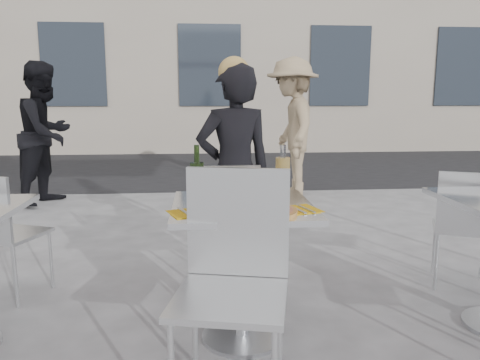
{
  "coord_description": "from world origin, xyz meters",
  "views": [
    {
      "loc": [
        -0.21,
        -2.35,
        1.3
      ],
      "look_at": [
        0.0,
        0.15,
        0.85
      ],
      "focal_mm": 35.0,
      "sensor_mm": 36.0,
      "label": 1
    }
  ],
  "objects": [
    {
      "name": "woman_diner",
      "position": [
        0.02,
        0.95,
        0.76
      ],
      "size": [
        0.63,
        0.48,
        1.53
      ],
      "primitive_type": "imported",
      "rotation": [
        0.0,
        0.0,
        3.38
      ],
      "color": "black",
      "rests_on": "ground"
    },
    {
      "name": "side_chair_lfar",
      "position": [
        -1.49,
        0.61,
        0.49
      ],
      "size": [
        0.49,
        0.5,
        0.83
      ],
      "rotation": [
        0.0,
        0.0,
        2.76
      ],
      "color": "silver",
      "rests_on": "ground"
    },
    {
      "name": "pedestrian_b",
      "position": [
        0.97,
        3.69,
        0.9
      ],
      "size": [
        0.68,
        1.17,
        1.8
      ],
      "primitive_type": "imported",
      "rotation": [
        0.0,
        0.0,
        4.7
      ],
      "color": "#988262",
      "rests_on": "ground"
    },
    {
      "name": "side_chair_rfar",
      "position": [
        1.54,
        0.53,
        0.49
      ],
      "size": [
        0.5,
        0.51,
        0.82
      ],
      "rotation": [
        0.0,
        0.0,
        2.72
      ],
      "color": "silver",
      "rests_on": "ground"
    },
    {
      "name": "pizza_far",
      "position": [
        0.09,
        0.21,
        0.77
      ],
      "size": [
        0.35,
        0.35,
        0.03
      ],
      "color": "white",
      "rests_on": "main_table"
    },
    {
      "name": "pizza_near",
      "position": [
        0.07,
        -0.19,
        0.76
      ],
      "size": [
        0.35,
        0.35,
        0.02
      ],
      "color": "#DBAC55",
      "rests_on": "main_table"
    },
    {
      "name": "ground",
      "position": [
        0.0,
        0.0,
        0.0
      ],
      "size": [
        80.0,
        80.0,
        0.0
      ],
      "primitive_type": "plane",
      "color": "slate"
    },
    {
      "name": "napkin_left",
      "position": [
        -0.27,
        -0.17,
        0.75
      ],
      "size": [
        0.23,
        0.23,
        0.01
      ],
      "rotation": [
        0.0,
        0.0,
        0.37
      ],
      "color": "gold",
      "rests_on": "main_table"
    },
    {
      "name": "wineglass_white_a",
      "position": [
        -0.11,
        0.03,
        0.86
      ],
      "size": [
        0.07,
        0.07,
        0.16
      ],
      "color": "white",
      "rests_on": "main_table"
    },
    {
      "name": "chair_near",
      "position": [
        -0.08,
        -0.48,
        0.59
      ],
      "size": [
        0.54,
        0.55,
        0.99
      ],
      "rotation": [
        0.0,
        0.0,
        -0.22
      ],
      "color": "silver",
      "rests_on": "ground"
    },
    {
      "name": "wineglass_red_a",
      "position": [
        0.02,
        -0.0,
        0.86
      ],
      "size": [
        0.07,
        0.07,
        0.16
      ],
      "color": "white",
      "rests_on": "main_table"
    },
    {
      "name": "wineglass_red_b",
      "position": [
        0.11,
        0.05,
        0.86
      ],
      "size": [
        0.07,
        0.07,
        0.16
      ],
      "color": "white",
      "rests_on": "main_table"
    },
    {
      "name": "carafe",
      "position": [
        0.24,
        0.16,
        0.87
      ],
      "size": [
        0.08,
        0.08,
        0.29
      ],
      "color": "#E6C462",
      "rests_on": "main_table"
    },
    {
      "name": "wine_bottle",
      "position": [
        -0.23,
        0.14,
        0.86
      ],
      "size": [
        0.08,
        0.08,
        0.29
      ],
      "color": "#33541F",
      "rests_on": "main_table"
    },
    {
      "name": "salad_plate",
      "position": [
        0.02,
        0.01,
        0.79
      ],
      "size": [
        0.22,
        0.22,
        0.09
      ],
      "color": "white",
      "rests_on": "main_table"
    },
    {
      "name": "pedestrian_a",
      "position": [
        -2.09,
        3.52,
        0.86
      ],
      "size": [
        0.89,
        1.01,
        1.72
      ],
      "primitive_type": "imported",
      "rotation": [
        0.0,
        0.0,
        1.23
      ],
      "color": "black",
      "rests_on": "ground"
    },
    {
      "name": "napkin_right",
      "position": [
        0.27,
        -0.15,
        0.75
      ],
      "size": [
        0.22,
        0.22,
        0.01
      ],
      "rotation": [
        0.0,
        0.0,
        0.29
      ],
      "color": "gold",
      "rests_on": "main_table"
    },
    {
      "name": "main_table",
      "position": [
        0.0,
        0.0,
        0.54
      ],
      "size": [
        0.72,
        0.72,
        0.75
      ],
      "color": "#B7BABF",
      "rests_on": "ground"
    },
    {
      "name": "wineglass_white_b",
      "position": [
        -0.02,
        0.04,
        0.86
      ],
      "size": [
        0.07,
        0.07,
        0.16
      ],
      "color": "white",
      "rests_on": "main_table"
    },
    {
      "name": "chair_far",
      "position": [
        -0.07,
        0.45,
        0.53
      ],
      "size": [
        0.41,
        0.43,
        0.9
      ],
      "rotation": [
        0.0,
        0.0,
        3.15
      ],
      "color": "silver",
      "rests_on": "ground"
    },
    {
      "name": "sugar_shaker",
      "position": [
        0.2,
        -0.0,
        0.8
      ],
      "size": [
        0.06,
        0.06,
        0.11
      ],
      "color": "white",
      "rests_on": "main_table"
    },
    {
      "name": "street_asphalt",
      "position": [
        0.0,
        6.5,
        0.0
      ],
      "size": [
        24.0,
        5.0,
        0.0
      ],
      "primitive_type": "cube",
      "color": "black",
      "rests_on": "ground"
    }
  ]
}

